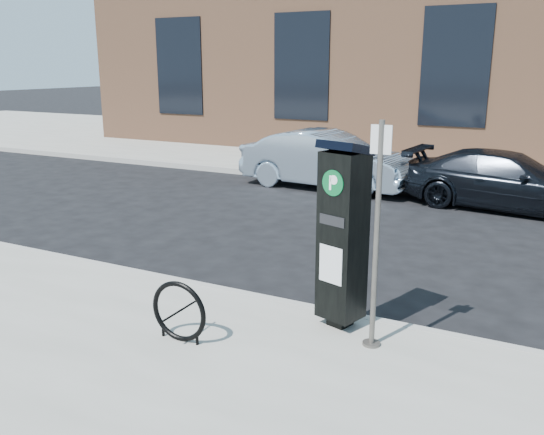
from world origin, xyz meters
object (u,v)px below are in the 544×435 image
Objects in this scene: bike_rack at (179,312)px; car_silver at (327,160)px; car_dark at (506,181)px; parking_kiosk at (343,234)px; sign_pole at (376,239)px.

bike_rack is 9.12m from car_silver.
bike_rack is 8.95m from car_dark.
sign_pole is at bearing -15.54° from parking_kiosk.
car_silver is at bearing 91.81° from car_dark.
sign_pole is 3.48× the size of bike_rack.
parking_kiosk is at bearing 145.53° from sign_pole.
sign_pole is 0.55× the size of car_dark.
sign_pole reaches higher than bike_rack.
sign_pole is 8.93m from car_silver.
parking_kiosk is 0.50× the size of car_dark.
car_dark is (2.43, 8.61, 0.14)m from bike_rack.
parking_kiosk is 0.49× the size of car_silver.
parking_kiosk reaches higher than bike_rack.
car_silver is at bearing 130.69° from parking_kiosk.
parking_kiosk is at bearing 39.58° from bike_rack.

